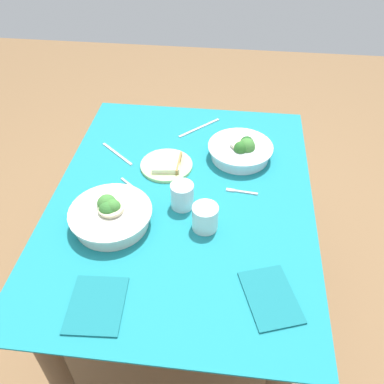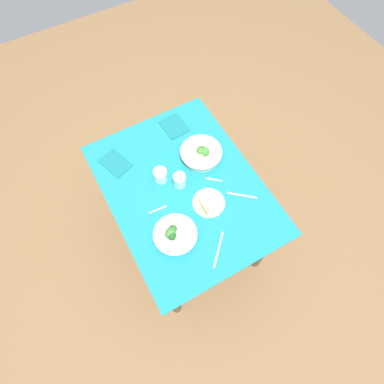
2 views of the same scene
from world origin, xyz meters
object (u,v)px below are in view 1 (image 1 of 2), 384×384
at_px(water_glass_side, 205,217).
at_px(bread_side_plate, 167,164).
at_px(water_glass_center, 182,196).
at_px(table_knife_right, 199,128).
at_px(napkin_folded_lower, 271,297).
at_px(broccoli_bowl_near, 241,150).
at_px(napkin_folded_upper, 97,305).
at_px(table_knife_left, 117,154).
at_px(fork_by_far_bowl, 131,186).
at_px(fork_by_near_bowl, 240,192).
at_px(broccoli_bowl_far, 111,215).

bearing_deg(water_glass_side, bread_side_plate, 30.39).
bearing_deg(water_glass_center, bread_side_plate, 23.12).
xyz_separation_m(table_knife_right, napkin_folded_lower, (-0.80, -0.28, 0.00)).
height_order(broccoli_bowl_near, water_glass_center, broccoli_bowl_near).
bearing_deg(napkin_folded_upper, water_glass_center, -23.45).
bearing_deg(table_knife_left, broccoli_bowl_near, 44.64).
bearing_deg(water_glass_center, napkin_folded_lower, -139.07).
xyz_separation_m(bread_side_plate, table_knife_left, (0.05, 0.20, -0.01)).
bearing_deg(broccoli_bowl_near, table_knife_left, 94.24).
relative_size(bread_side_plate, water_glass_side, 2.26).
relative_size(table_knife_right, napkin_folded_lower, 1.12).
bearing_deg(water_glass_center, table_knife_left, 48.80).
xyz_separation_m(table_knife_left, napkin_folded_lower, (-0.58, -0.57, 0.00)).
bearing_deg(fork_by_far_bowl, table_knife_right, 103.00).
distance_m(broccoli_bowl_near, napkin_folded_upper, 0.78).
bearing_deg(table_knife_right, fork_by_near_bowl, 70.47).
relative_size(broccoli_bowl_near, table_knife_right, 1.15).
bearing_deg(broccoli_bowl_far, fork_by_far_bowl, -6.49).
height_order(water_glass_center, napkin_folded_lower, water_glass_center).
relative_size(water_glass_center, fork_by_near_bowl, 0.81).
bearing_deg(napkin_folded_lower, broccoli_bowl_near, 9.25).
relative_size(water_glass_center, napkin_folded_upper, 0.50).
bearing_deg(table_knife_left, fork_by_far_bowl, -21.45).
height_order(water_glass_center, fork_by_near_bowl, water_glass_center).
relative_size(bread_side_plate, table_knife_right, 0.91).
height_order(water_glass_center, table_knife_left, water_glass_center).
height_order(bread_side_plate, napkin_folded_upper, bread_side_plate).
bearing_deg(water_glass_side, broccoli_bowl_near, -15.05).
height_order(water_glass_side, napkin_folded_lower, water_glass_side).
distance_m(fork_by_far_bowl, napkin_folded_lower, 0.63).
distance_m(table_knife_right, napkin_folded_lower, 0.84).
xyz_separation_m(water_glass_side, fork_by_far_bowl, (0.16, 0.28, -0.04)).
distance_m(water_glass_center, table_knife_right, 0.47).
distance_m(broccoli_bowl_near, water_glass_side, 0.39).
relative_size(water_glass_center, fork_by_far_bowl, 1.06).
relative_size(broccoli_bowl_near, fork_by_near_bowl, 2.20).
height_order(broccoli_bowl_far, fork_by_near_bowl, broccoli_bowl_far).
distance_m(water_glass_side, table_knife_right, 0.56).
height_order(broccoli_bowl_far, table_knife_left, broccoli_bowl_far).
relative_size(broccoli_bowl_near, bread_side_plate, 1.26).
relative_size(broccoli_bowl_far, fork_by_far_bowl, 3.11).
height_order(broccoli_bowl_near, bread_side_plate, broccoli_bowl_near).
bearing_deg(broccoli_bowl_far, bread_side_plate, -22.70).
height_order(fork_by_far_bowl, table_knife_right, same).
distance_m(water_glass_center, fork_by_far_bowl, 0.21).
bearing_deg(water_glass_center, water_glass_side, -136.63).
xyz_separation_m(broccoli_bowl_near, fork_by_far_bowl, (-0.21, 0.38, -0.03)).
xyz_separation_m(broccoli_bowl_far, table_knife_right, (0.58, -0.22, -0.04)).
bearing_deg(table_knife_left, broccoli_bowl_far, -37.90).
height_order(fork_by_near_bowl, table_knife_left, same).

